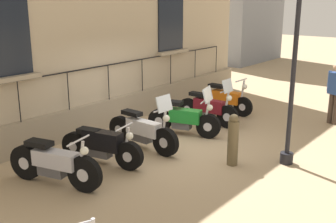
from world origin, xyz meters
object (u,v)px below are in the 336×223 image
at_px(motorcycle_silver, 55,164).
at_px(motorcycle_black, 102,146).
at_px(motorcycle_orange, 225,99).
at_px(lamppost, 296,41).
at_px(pedestrian_walking, 335,90).
at_px(bollard, 233,140).
at_px(motorcycle_white, 143,132).
at_px(motorcycle_maroon, 208,109).
at_px(motorcycle_green, 185,119).

relative_size(motorcycle_silver, motorcycle_black, 1.03).
relative_size(motorcycle_orange, lamppost, 0.37).
xyz_separation_m(motorcycle_silver, pedestrian_walking, (2.84, 7.41, 0.55)).
height_order(bollard, pedestrian_walking, pedestrian_walking).
distance_m(motorcycle_black, lamppost, 4.58).
distance_m(motorcycle_white, motorcycle_maroon, 2.65).
xyz_separation_m(motorcycle_silver, motorcycle_orange, (-0.12, 6.46, -0.00)).
bearing_deg(motorcycle_maroon, motorcycle_silver, -91.13).
bearing_deg(motorcycle_orange, motorcycle_black, -89.44).
distance_m(bollard, pedestrian_walking, 4.48).
xyz_separation_m(motorcycle_green, pedestrian_walking, (2.69, 3.44, 0.56)).
bearing_deg(motorcycle_orange, bollard, -56.74).
xyz_separation_m(motorcycle_white, motorcycle_orange, (-0.12, 3.94, -0.00)).
distance_m(motorcycle_silver, motorcycle_green, 3.97).
height_order(motorcycle_green, motorcycle_maroon, motorcycle_maroon).
bearing_deg(pedestrian_walking, motorcycle_white, -120.19).
height_order(motorcycle_silver, motorcycle_white, motorcycle_white).
bearing_deg(motorcycle_silver, motorcycle_green, 87.78).
height_order(motorcycle_silver, bollard, bollard).
relative_size(motorcycle_white, motorcycle_maroon, 1.08).
bearing_deg(motorcycle_white, pedestrian_walking, 59.81).
xyz_separation_m(bollard, pedestrian_walking, (0.70, 4.41, 0.41)).
height_order(motorcycle_black, bollard, bollard).
relative_size(motorcycle_orange, pedestrian_walking, 1.09).
height_order(motorcycle_silver, lamppost, lamppost).
xyz_separation_m(motorcycle_maroon, bollard, (2.05, -2.16, 0.12)).
relative_size(motorcycle_white, motorcycle_orange, 1.12).
bearing_deg(motorcycle_white, motorcycle_green, 83.90).
height_order(motorcycle_orange, bollard, bollard).
xyz_separation_m(motorcycle_silver, motorcycle_maroon, (0.10, 5.17, 0.02)).
bearing_deg(bollard, motorcycle_black, -142.08).
distance_m(motorcycle_orange, lamppost, 4.68).
height_order(motorcycle_silver, motorcycle_black, motorcycle_silver).
bearing_deg(bollard, motorcycle_silver, -125.58).
bearing_deg(lamppost, motorcycle_orange, 139.92).
bearing_deg(bollard, motorcycle_white, -167.32).
bearing_deg(motorcycle_silver, motorcycle_maroon, 88.87).
bearing_deg(motorcycle_orange, motorcycle_white, -88.25).
distance_m(motorcycle_orange, pedestrian_walking, 3.16).
distance_m(motorcycle_green, pedestrian_walking, 4.40).
bearing_deg(motorcycle_green, motorcycle_silver, -92.22).
xyz_separation_m(motorcycle_silver, motorcycle_black, (-0.07, 1.27, -0.02)).
bearing_deg(pedestrian_walking, motorcycle_silver, -111.00).
xyz_separation_m(motorcycle_silver, lamppost, (3.03, 3.81, 2.21)).
xyz_separation_m(motorcycle_black, lamppost, (3.11, 2.53, 2.23)).
relative_size(motorcycle_white, pedestrian_walking, 1.23).
xyz_separation_m(motorcycle_maroon, pedestrian_walking, (2.74, 2.24, 0.54)).
relative_size(motorcycle_maroon, bollard, 1.74).
height_order(motorcycle_maroon, bollard, motorcycle_maroon).
bearing_deg(bollard, lamppost, 42.21).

